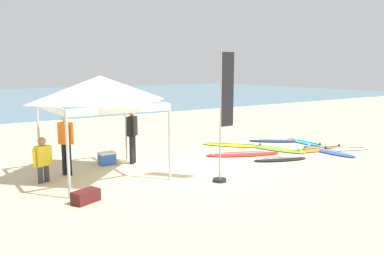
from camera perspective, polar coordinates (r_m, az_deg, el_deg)
The scene contains 18 objects.
ground_plane at distance 11.48m, azimuth 1.15°, elevation -6.12°, with size 80.00×80.00×0.00m, color beige.
sea at distance 41.20m, azimuth -25.41°, elevation 3.87°, with size 80.00×36.00×0.10m, color #568499.
canopy_tent at distance 10.71m, azimuth -13.25°, elevation 5.51°, with size 2.79×2.79×2.75m.
surfboard_orange at distance 14.90m, azimuth 17.90°, elevation -2.94°, with size 2.53×1.12×0.19m.
surfboard_red at distance 13.50m, azimuth 7.43°, elevation -3.77°, with size 2.65×1.69×0.19m.
surfboard_lime at distance 14.59m, azimuth 12.05°, elevation -2.95°, with size 1.27×2.51×0.19m.
surfboard_black at distance 12.95m, azimuth 12.83°, elevation -4.46°, with size 1.88×1.10×0.19m.
surfboard_cyan at distance 16.11m, azimuth 16.14°, elevation -2.01°, with size 0.64×1.92×0.19m.
surfboard_yellow at distance 15.04m, azimuth 6.16°, elevation -2.47°, with size 2.08×2.28×0.19m.
surfboard_navy at distance 16.14m, azimuth 12.01°, elevation -1.83°, with size 1.96×1.70×0.19m.
surfboard_white at distance 15.27m, azimuth 21.42°, elevation -2.85°, with size 1.91×1.26×0.19m.
surfboard_blue at distance 14.64m, azimuth 19.25°, elevation -3.21°, with size 0.72×2.25×0.19m.
person_black at distance 12.18m, azimuth -8.72°, elevation -0.60°, with size 0.43×0.40×1.71m.
person_orange at distance 11.26m, azimuth -17.95°, elevation -1.70°, with size 0.37×0.49×1.71m.
person_yellow at distance 10.81m, azimuth -20.98°, elevation -4.07°, with size 0.53×0.32×1.20m.
banner_flag at distance 10.10m, azimuth 4.66°, elevation 0.90°, with size 0.60×0.36×3.40m.
gear_bag_near_tent at distance 9.06m, azimuth -15.24°, elevation -9.61°, with size 0.60×0.32×0.28m, color #4C1919.
cooler_box at distance 12.32m, azimuth -12.30°, elevation -4.35°, with size 0.50×0.36×0.39m.
Camera 1 is at (-6.47, -9.02, 2.95)m, focal length 36.53 mm.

